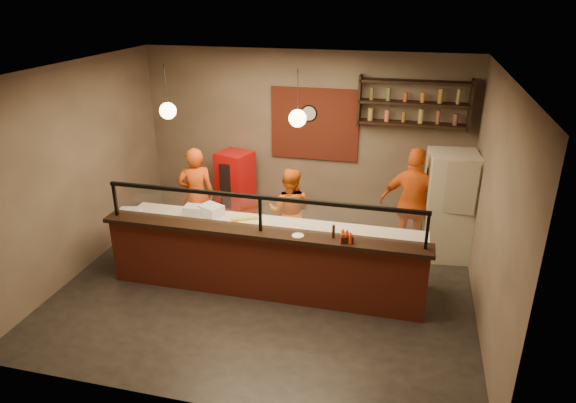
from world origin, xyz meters
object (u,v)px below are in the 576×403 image
(cook_left, at_px, (197,195))
(cook_right, at_px, (414,205))
(cook_mid, at_px, (290,212))
(pizza_dough, at_px, (254,223))
(pepper_mill, at_px, (333,231))
(condiment_caddy, at_px, (346,239))
(wall_clock, at_px, (309,113))
(red_cooler, at_px, (236,187))
(fridge, at_px, (448,206))

(cook_left, relative_size, cook_right, 0.91)
(cook_left, height_order, cook_right, cook_right)
(cook_mid, height_order, cook_right, cook_right)
(pizza_dough, relative_size, pepper_mill, 2.84)
(cook_mid, xyz_separation_m, condiment_caddy, (1.12, -1.44, 0.35))
(cook_mid, bearing_deg, condiment_caddy, 125.35)
(cook_left, bearing_deg, cook_right, 161.80)
(wall_clock, height_order, condiment_caddy, wall_clock)
(pizza_dough, bearing_deg, red_cooler, 116.96)
(cook_left, height_order, pepper_mill, cook_left)
(red_cooler, distance_m, condiment_caddy, 3.52)
(cook_mid, distance_m, pizza_dough, 0.94)
(cook_left, bearing_deg, fridge, 163.76)
(wall_clock, distance_m, condiment_caddy, 3.18)
(cook_left, bearing_deg, pizza_dough, 122.54)
(wall_clock, distance_m, red_cooler, 1.98)
(fridge, height_order, pepper_mill, fridge)
(pizza_dough, bearing_deg, cook_left, 144.87)
(pizza_dough, bearing_deg, cook_mid, 68.60)
(cook_right, bearing_deg, cook_left, 16.86)
(cook_left, bearing_deg, wall_clock, -165.24)
(pepper_mill, bearing_deg, wall_clock, 108.53)
(wall_clock, bearing_deg, pizza_dough, -99.19)
(cook_right, bearing_deg, cook_mid, 22.73)
(wall_clock, relative_size, cook_mid, 0.20)
(wall_clock, distance_m, fridge, 2.90)
(cook_mid, bearing_deg, pepper_mill, 122.04)
(wall_clock, xyz_separation_m, red_cooler, (-1.34, -0.31, -1.42))
(cook_right, bearing_deg, fridge, -148.71)
(red_cooler, distance_m, pizza_dough, 2.17)
(fridge, xyz_separation_m, condiment_caddy, (-1.40, -1.97, 0.21))
(wall_clock, height_order, pizza_dough, wall_clock)
(cook_mid, xyz_separation_m, pepper_mill, (0.94, -1.35, 0.39))
(cook_right, relative_size, fridge, 1.05)
(red_cooler, xyz_separation_m, pepper_mill, (2.25, -2.41, 0.47))
(cook_right, height_order, pizza_dough, cook_right)
(wall_clock, xyz_separation_m, condiment_caddy, (1.10, -2.81, -0.99))
(pepper_mill, bearing_deg, cook_mid, 124.74)
(cook_mid, relative_size, red_cooler, 1.11)
(pepper_mill, bearing_deg, cook_left, 151.27)
(cook_mid, height_order, pizza_dough, cook_mid)
(cook_right, xyz_separation_m, condiment_caddy, (-0.85, -1.79, 0.16))
(fridge, bearing_deg, wall_clock, 155.06)
(pepper_mill, bearing_deg, cook_right, 58.55)
(wall_clock, distance_m, cook_right, 2.49)
(cook_right, xyz_separation_m, pepper_mill, (-1.04, -1.70, 0.21))
(fridge, relative_size, pizza_dough, 3.54)
(red_cooler, relative_size, condiment_caddy, 8.22)
(cook_left, distance_m, cook_mid, 1.68)
(pizza_dough, xyz_separation_m, pepper_mill, (1.27, -0.49, 0.24))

